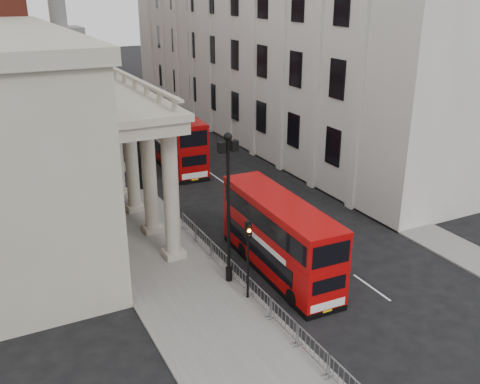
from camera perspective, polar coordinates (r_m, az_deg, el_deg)
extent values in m
plane|color=black|center=(27.00, 3.81, -13.11)|extent=(260.00, 260.00, 0.00)
cube|color=slate|center=(52.06, -16.26, 3.33)|extent=(6.00, 140.00, 0.12)
cube|color=slate|center=(57.18, 0.15, 5.73)|extent=(3.00, 140.00, 0.12)
cube|color=slate|center=(52.63, -13.12, 3.83)|extent=(0.20, 140.00, 0.14)
cube|color=beige|center=(58.16, 1.52, 18.41)|extent=(8.00, 55.00, 25.00)
cube|color=#60605E|center=(113.02, -18.47, 14.33)|extent=(8.00, 8.00, 8.00)
cylinder|color=black|center=(29.47, -1.19, -8.70)|extent=(0.36, 0.36, 0.80)
cylinder|color=black|center=(27.86, -1.24, -2.26)|extent=(0.18, 0.18, 8.00)
sphere|color=black|center=(26.51, -1.31, 5.91)|extent=(0.44, 0.44, 0.44)
cube|color=black|center=(26.80, -0.62, 4.97)|extent=(0.35, 0.35, 0.55)
cube|color=black|center=(26.51, -1.98, 4.78)|extent=(0.35, 0.35, 0.55)
cylinder|color=black|center=(43.16, -10.51, 0.86)|extent=(0.36, 0.36, 0.80)
cylinder|color=black|center=(42.08, -10.83, 5.47)|extent=(0.18, 0.18, 8.00)
sphere|color=black|center=(41.20, -11.22, 10.97)|extent=(0.44, 0.44, 0.44)
cube|color=black|center=(41.38, -10.70, 10.34)|extent=(0.35, 0.35, 0.55)
cube|color=black|center=(41.19, -11.65, 10.23)|extent=(0.35, 0.35, 0.55)
cylinder|color=black|center=(58.05, -15.20, 5.70)|extent=(0.36, 0.36, 0.80)
cylinder|color=black|center=(57.25, -15.54, 9.17)|extent=(0.18, 0.18, 8.00)
sphere|color=black|center=(56.60, -15.95, 13.23)|extent=(0.44, 0.44, 0.44)
cube|color=black|center=(56.73, -15.54, 12.77)|extent=(0.35, 0.35, 0.55)
cube|color=black|center=(56.60, -16.25, 12.68)|extent=(0.35, 0.35, 0.55)
cylinder|color=black|center=(27.32, 0.84, -8.14)|extent=(0.12, 0.12, 3.40)
cube|color=black|center=(26.34, 0.86, -4.05)|extent=(0.28, 0.22, 0.90)
sphere|color=black|center=(26.11, 1.00, -3.56)|extent=(0.18, 0.18, 0.18)
sphere|color=orange|center=(26.23, 0.99, -4.16)|extent=(0.18, 0.18, 0.18)
sphere|color=black|center=(26.36, 0.99, -4.75)|extent=(0.18, 0.18, 0.18)
cube|color=gray|center=(22.55, 11.28, -19.35)|extent=(0.50, 2.30, 1.10)
cube|color=gray|center=(23.99, 7.72, -16.27)|extent=(0.50, 2.30, 1.10)
cube|color=gray|center=(25.56, 4.68, -13.51)|extent=(0.50, 2.30, 1.10)
cube|color=gray|center=(27.25, 2.06, -11.04)|extent=(0.50, 2.30, 1.10)
cube|color=gray|center=(29.03, -0.21, -8.86)|extent=(0.50, 2.30, 1.10)
cube|color=gray|center=(30.88, -2.20, -6.92)|extent=(0.50, 2.30, 1.10)
cube|color=gray|center=(32.80, -3.94, -5.19)|extent=(0.50, 2.30, 1.10)
cube|color=gray|center=(34.77, -5.47, -3.66)|extent=(0.50, 2.30, 1.10)
cube|color=#AC0708|center=(30.29, 4.15, -6.25)|extent=(2.70, 10.02, 1.90)
cube|color=#AC0708|center=(29.44, 4.25, -2.85)|extent=(2.70, 10.02, 1.66)
cube|color=#AC0708|center=(29.07, 4.29, -1.14)|extent=(2.73, 10.06, 0.24)
cube|color=black|center=(30.81, 4.09, -8.09)|extent=(2.71, 10.02, 0.33)
cube|color=black|center=(30.18, 4.16, -5.85)|extent=(2.69, 8.13, 0.95)
cube|color=black|center=(29.40, 4.25, -2.68)|extent=(2.73, 9.46, 1.04)
cube|color=white|center=(26.99, 9.34, -11.82)|extent=(1.99, 0.12, 0.43)
cube|color=yellow|center=(27.15, 9.31, -12.39)|extent=(0.52, 0.06, 0.12)
cylinder|color=black|center=(27.62, 5.67, -11.14)|extent=(0.33, 0.96, 0.95)
cylinder|color=black|center=(28.64, 9.42, -10.08)|extent=(0.33, 0.96, 0.95)
cylinder|color=black|center=(32.04, 0.40, -6.20)|extent=(0.33, 0.96, 0.95)
cylinder|color=black|center=(32.92, 3.78, -5.46)|extent=(0.33, 0.96, 0.95)
cube|color=#900607|center=(48.80, -7.09, 4.54)|extent=(3.14, 11.20, 2.11)
cube|color=#900607|center=(48.23, -7.20, 7.04)|extent=(3.14, 11.20, 1.85)
cube|color=#900607|center=(47.99, -7.26, 8.26)|extent=(3.19, 11.24, 0.26)
cube|color=black|center=(49.16, -7.02, 3.16)|extent=(3.16, 11.20, 0.37)
cube|color=black|center=(48.73, -7.10, 4.84)|extent=(3.11, 9.09, 1.06)
cube|color=black|center=(48.20, -7.21, 7.16)|extent=(3.18, 10.57, 1.16)
cube|color=white|center=(44.01, -4.84, 1.78)|extent=(2.22, 0.16, 0.48)
cube|color=yellow|center=(44.12, -4.83, 1.35)|extent=(0.58, 0.07, 0.14)
cylinder|color=black|center=(45.22, -6.98, 2.02)|extent=(0.39, 1.07, 1.06)
cylinder|color=black|center=(45.94, -4.15, 2.43)|extent=(0.39, 1.07, 1.06)
cylinder|color=black|center=(51.13, -9.21, 4.14)|extent=(0.39, 1.07, 1.06)
cylinder|color=black|center=(51.76, -6.66, 4.49)|extent=(0.39, 1.07, 1.06)
imported|color=black|center=(35.99, -12.99, -2.55)|extent=(0.78, 0.60, 1.90)
imported|color=black|center=(39.17, -14.89, -0.77)|extent=(1.00, 0.83, 1.89)
imported|color=black|center=(42.68, -12.14, 1.11)|extent=(0.93, 0.75, 1.64)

